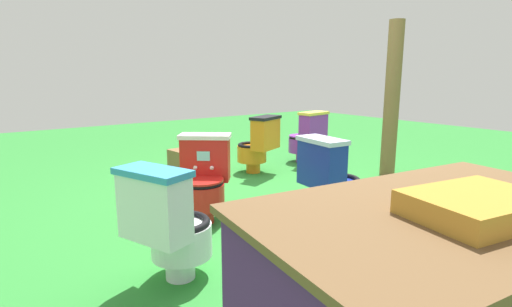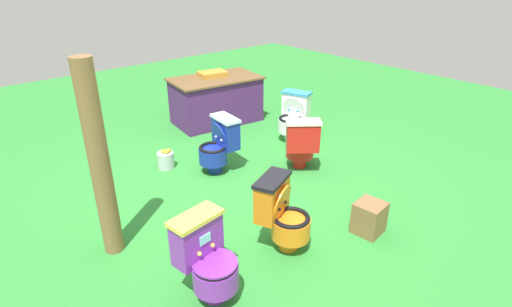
{
  "view_description": "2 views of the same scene",
  "coord_description": "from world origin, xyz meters",
  "px_view_note": "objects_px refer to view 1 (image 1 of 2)",
  "views": [
    {
      "loc": [
        2.45,
        2.79,
        1.23
      ],
      "look_at": [
        0.23,
        -0.23,
        0.47
      ],
      "focal_mm": 27.47,
      "sensor_mm": 36.0,
      "label": 1
    },
    {
      "loc": [
        -2.72,
        -3.35,
        2.51
      ],
      "look_at": [
        0.29,
        0.13,
        0.35
      ],
      "focal_mm": 28.64,
      "sensor_mm": 36.0,
      "label": 2
    }
  ],
  "objects_px": {
    "toilet_purple": "(307,137)",
    "toilet_orange": "(258,144)",
    "toilet_blue": "(331,179)",
    "toilet_white": "(170,224)",
    "small_crate": "(183,163)",
    "lemon_bucket": "(420,213)",
    "toilet_red": "(204,178)",
    "vendor_table": "(438,303)",
    "wooden_post": "(392,100)"
  },
  "relations": [
    {
      "from": "toilet_purple",
      "to": "vendor_table",
      "type": "distance_m",
      "value": 4.08
    },
    {
      "from": "toilet_white",
      "to": "lemon_bucket",
      "type": "relative_size",
      "value": 2.63
    },
    {
      "from": "toilet_purple",
      "to": "wooden_post",
      "type": "height_order",
      "value": "wooden_post"
    },
    {
      "from": "toilet_blue",
      "to": "toilet_orange",
      "type": "height_order",
      "value": "same"
    },
    {
      "from": "toilet_purple",
      "to": "lemon_bucket",
      "type": "height_order",
      "value": "toilet_purple"
    },
    {
      "from": "wooden_post",
      "to": "vendor_table",
      "type": "bearing_deg",
      "value": 38.06
    },
    {
      "from": "toilet_blue",
      "to": "lemon_bucket",
      "type": "height_order",
      "value": "toilet_blue"
    },
    {
      "from": "toilet_purple",
      "to": "toilet_blue",
      "type": "bearing_deg",
      "value": -136.55
    },
    {
      "from": "toilet_orange",
      "to": "wooden_post",
      "type": "xyz_separation_m",
      "value": [
        -1.25,
        1.01,
        0.55
      ]
    },
    {
      "from": "toilet_white",
      "to": "wooden_post",
      "type": "bearing_deg",
      "value": 83.46
    },
    {
      "from": "toilet_red",
      "to": "lemon_bucket",
      "type": "bearing_deg",
      "value": 177.12
    },
    {
      "from": "toilet_blue",
      "to": "small_crate",
      "type": "relative_size",
      "value": 2.17
    },
    {
      "from": "toilet_white",
      "to": "lemon_bucket",
      "type": "bearing_deg",
      "value": 58.62
    },
    {
      "from": "small_crate",
      "to": "wooden_post",
      "type": "bearing_deg",
      "value": 145.61
    },
    {
      "from": "toilet_blue",
      "to": "toilet_white",
      "type": "height_order",
      "value": "same"
    },
    {
      "from": "toilet_red",
      "to": "toilet_white",
      "type": "bearing_deg",
      "value": 89.17
    },
    {
      "from": "toilet_purple",
      "to": "small_crate",
      "type": "height_order",
      "value": "toilet_purple"
    },
    {
      "from": "toilet_red",
      "to": "small_crate",
      "type": "bearing_deg",
      "value": -70.34
    },
    {
      "from": "wooden_post",
      "to": "small_crate",
      "type": "height_order",
      "value": "wooden_post"
    },
    {
      "from": "toilet_red",
      "to": "toilet_white",
      "type": "height_order",
      "value": "same"
    },
    {
      "from": "vendor_table",
      "to": "toilet_purple",
      "type": "bearing_deg",
      "value": -126.75
    },
    {
      "from": "vendor_table",
      "to": "lemon_bucket",
      "type": "distance_m",
      "value": 1.86
    },
    {
      "from": "toilet_orange",
      "to": "wooden_post",
      "type": "distance_m",
      "value": 1.7
    },
    {
      "from": "toilet_white",
      "to": "vendor_table",
      "type": "bearing_deg",
      "value": -2.02
    },
    {
      "from": "toilet_blue",
      "to": "small_crate",
      "type": "height_order",
      "value": "toilet_blue"
    },
    {
      "from": "small_crate",
      "to": "toilet_blue",
      "type": "bearing_deg",
      "value": 99.16
    },
    {
      "from": "lemon_bucket",
      "to": "toilet_blue",
      "type": "bearing_deg",
      "value": -46.23
    },
    {
      "from": "vendor_table",
      "to": "wooden_post",
      "type": "distance_m",
      "value": 3.59
    },
    {
      "from": "vendor_table",
      "to": "lemon_bucket",
      "type": "xyz_separation_m",
      "value": [
        -1.55,
        -0.99,
        -0.28
      ]
    },
    {
      "from": "toilet_white",
      "to": "lemon_bucket",
      "type": "xyz_separation_m",
      "value": [
        -2.01,
        0.38,
        -0.26
      ]
    },
    {
      "from": "vendor_table",
      "to": "toilet_orange",
      "type": "bearing_deg",
      "value": -115.72
    },
    {
      "from": "toilet_purple",
      "to": "toilet_orange",
      "type": "bearing_deg",
      "value": 176.36
    },
    {
      "from": "toilet_red",
      "to": "toilet_orange",
      "type": "distance_m",
      "value": 1.67
    },
    {
      "from": "wooden_post",
      "to": "toilet_red",
      "type": "bearing_deg",
      "value": 0.03
    },
    {
      "from": "toilet_red",
      "to": "lemon_bucket",
      "type": "xyz_separation_m",
      "value": [
        -1.34,
        1.2,
        -0.25
      ]
    },
    {
      "from": "toilet_blue",
      "to": "toilet_white",
      "type": "bearing_deg",
      "value": -78.66
    },
    {
      "from": "toilet_red",
      "to": "toilet_blue",
      "type": "bearing_deg",
      "value": -179.83
    },
    {
      "from": "toilet_red",
      "to": "lemon_bucket",
      "type": "distance_m",
      "value": 1.81
    },
    {
      "from": "toilet_purple",
      "to": "toilet_blue",
      "type": "distance_m",
      "value": 2.24
    },
    {
      "from": "toilet_blue",
      "to": "small_crate",
      "type": "distance_m",
      "value": 2.13
    },
    {
      "from": "toilet_white",
      "to": "toilet_orange",
      "type": "relative_size",
      "value": 1.0
    },
    {
      "from": "toilet_purple",
      "to": "wooden_post",
      "type": "relative_size",
      "value": 0.39
    },
    {
      "from": "toilet_purple",
      "to": "toilet_red",
      "type": "relative_size",
      "value": 1.0
    },
    {
      "from": "toilet_purple",
      "to": "small_crate",
      "type": "bearing_deg",
      "value": 160.68
    },
    {
      "from": "toilet_purple",
      "to": "wooden_post",
      "type": "xyz_separation_m",
      "value": [
        -0.35,
        1.08,
        0.56
      ]
    },
    {
      "from": "toilet_orange",
      "to": "lemon_bucket",
      "type": "relative_size",
      "value": 2.63
    },
    {
      "from": "small_crate",
      "to": "lemon_bucket",
      "type": "relative_size",
      "value": 1.21
    },
    {
      "from": "toilet_purple",
      "to": "toilet_orange",
      "type": "xyz_separation_m",
      "value": [
        0.9,
        0.07,
        0.0
      ]
    },
    {
      "from": "vendor_table",
      "to": "wooden_post",
      "type": "xyz_separation_m",
      "value": [
        -2.79,
        -2.19,
        0.53
      ]
    },
    {
      "from": "toilet_white",
      "to": "toilet_orange",
      "type": "xyz_separation_m",
      "value": [
        -2.0,
        -1.82,
        0.0
      ]
    }
  ]
}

